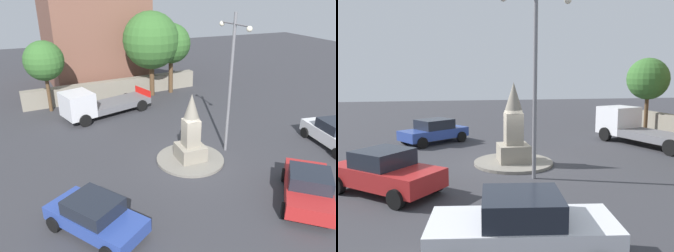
% 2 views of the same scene
% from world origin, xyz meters
% --- Properties ---
extents(ground_plane, '(80.00, 80.00, 0.00)m').
position_xyz_m(ground_plane, '(0.00, 0.00, 0.00)').
color(ground_plane, '#38383D').
extents(traffic_island, '(3.63, 3.63, 0.13)m').
position_xyz_m(traffic_island, '(0.00, 0.00, 0.07)').
color(traffic_island, gray).
rests_on(traffic_island, ground).
extents(monument, '(1.39, 1.39, 3.62)m').
position_xyz_m(monument, '(0.00, 0.00, 1.58)').
color(monument, gray).
rests_on(monument, traffic_island).
extents(streetlamp, '(2.74, 0.28, 7.52)m').
position_xyz_m(streetlamp, '(0.35, -2.39, 4.50)').
color(streetlamp, slate).
rests_on(streetlamp, ground).
extents(car_red_passing, '(4.25, 3.97, 1.53)m').
position_xyz_m(car_red_passing, '(-5.15, -3.14, 0.77)').
color(car_red_passing, '#B22323').
rests_on(car_red_passing, ground).
extents(car_white_parked_left, '(4.23, 2.36, 1.58)m').
position_xyz_m(car_white_parked_left, '(-1.53, -8.50, 0.79)').
color(car_white_parked_left, silver).
rests_on(car_white_parked_left, ground).
extents(car_blue_approaching, '(4.21, 3.70, 1.44)m').
position_xyz_m(car_blue_approaching, '(-3.67, 5.70, 0.74)').
color(car_blue_approaching, '#2D479E').
rests_on(car_blue_approaching, ground).
extents(truck_white_waiting, '(3.94, 6.72, 2.08)m').
position_xyz_m(truck_white_waiting, '(8.13, 3.58, 0.97)').
color(truck_white_waiting, silver).
rests_on(truck_white_waiting, ground).
extents(tree_mid_cluster, '(2.82, 2.82, 5.20)m').
position_xyz_m(tree_mid_cluster, '(10.65, 6.52, 3.76)').
color(tree_mid_cluster, brown).
rests_on(tree_mid_cluster, ground).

